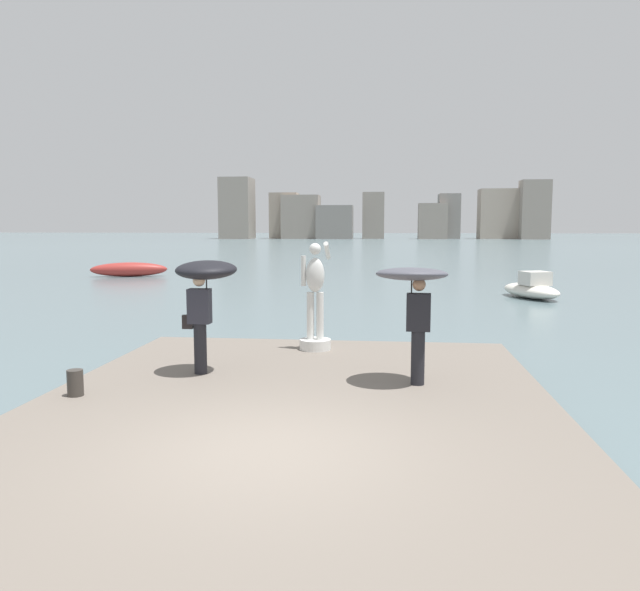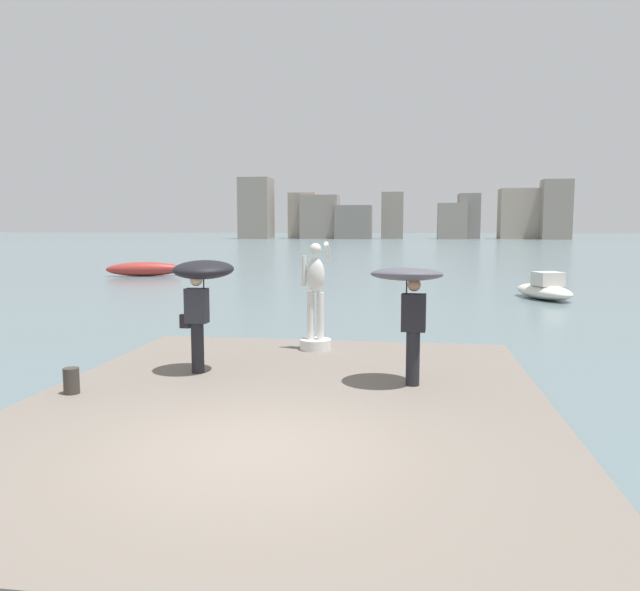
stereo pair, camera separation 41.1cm
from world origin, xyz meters
name	(u,v)px [view 2 (the right image)]	position (x,y,z in m)	size (l,w,h in m)	color
ground_plane	(385,265)	(0.00, 40.00, 0.00)	(400.00, 400.00, 0.00)	slate
pier	(285,415)	(0.00, 1.91, 0.20)	(7.67, 9.83, 0.40)	#70665B
statue_white_figure	(316,308)	(-0.12, 5.77, 1.27)	(0.65, 0.89, 2.24)	silver
onlooker_left	(202,282)	(-1.76, 3.49, 1.99)	(1.05, 1.07, 1.99)	black
onlooker_right	(409,289)	(1.77, 3.14, 1.95)	(1.23, 1.24, 1.92)	black
mooring_bollard	(71,381)	(-3.31, 1.87, 0.60)	(0.24, 0.24, 0.40)	#38332D
boat_near	(544,290)	(7.21, 19.18, 0.38)	(2.47, 3.62, 1.11)	silver
boat_mid	(144,269)	(-13.62, 27.78, 0.41)	(4.44, 2.18, 0.82)	#9E2D28
distant_skyline	(394,214)	(-1.73, 133.65, 5.40)	(71.47, 13.08, 13.51)	gray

